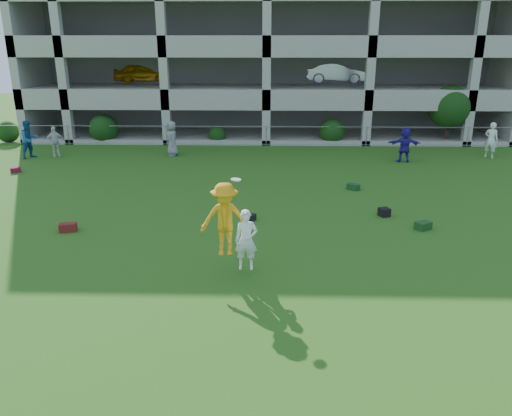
{
  "coord_description": "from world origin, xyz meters",
  "views": [
    {
      "loc": [
        0.14,
        -10.74,
        6.02
      ],
      "look_at": [
        -0.21,
        3.0,
        1.4
      ],
      "focal_mm": 35.0,
      "sensor_mm": 36.0,
      "label": 1
    }
  ],
  "objects_px": {
    "bystander_d": "(405,145)",
    "bystander_a": "(29,139)",
    "bystander_c": "(172,138)",
    "bystander_b": "(55,141)",
    "frisbee_contest": "(229,223)",
    "crate_d": "(384,212)",
    "parking_garage": "(267,41)",
    "bystander_e": "(491,140)"
  },
  "relations": [
    {
      "from": "bystander_b",
      "to": "frisbee_contest",
      "type": "bearing_deg",
      "value": -84.02
    },
    {
      "from": "bystander_b",
      "to": "bystander_e",
      "type": "bearing_deg",
      "value": -30.12
    },
    {
      "from": "frisbee_contest",
      "to": "parking_garage",
      "type": "xyz_separation_m",
      "value": [
        0.89,
        26.04,
        4.59
      ]
    },
    {
      "from": "bystander_d",
      "to": "crate_d",
      "type": "distance_m",
      "value": 9.1
    },
    {
      "from": "bystander_a",
      "to": "frisbee_contest",
      "type": "distance_m",
      "value": 18.1
    },
    {
      "from": "bystander_a",
      "to": "parking_garage",
      "type": "xyz_separation_m",
      "value": [
        12.66,
        12.29,
        5.01
      ]
    },
    {
      "from": "bystander_d",
      "to": "crate_d",
      "type": "bearing_deg",
      "value": 74.84
    },
    {
      "from": "bystander_d",
      "to": "bystander_e",
      "type": "xyz_separation_m",
      "value": [
        4.91,
        1.15,
        0.06
      ]
    },
    {
      "from": "bystander_c",
      "to": "bystander_d",
      "type": "relative_size",
      "value": 1.05
    },
    {
      "from": "bystander_c",
      "to": "crate_d",
      "type": "bearing_deg",
      "value": 17.92
    },
    {
      "from": "bystander_d",
      "to": "frisbee_contest",
      "type": "bearing_deg",
      "value": 61.89
    },
    {
      "from": "bystander_b",
      "to": "bystander_d",
      "type": "xyz_separation_m",
      "value": [
        18.7,
        -0.85,
        0.07
      ]
    },
    {
      "from": "crate_d",
      "to": "frisbee_contest",
      "type": "relative_size",
      "value": 0.14
    },
    {
      "from": "crate_d",
      "to": "frisbee_contest",
      "type": "xyz_separation_m",
      "value": [
        -5.24,
        -4.7,
        1.28
      ]
    },
    {
      "from": "frisbee_contest",
      "to": "parking_garage",
      "type": "bearing_deg",
      "value": 88.03
    },
    {
      "from": "frisbee_contest",
      "to": "parking_garage",
      "type": "relative_size",
      "value": 0.08
    },
    {
      "from": "bystander_a",
      "to": "bystander_c",
      "type": "xyz_separation_m",
      "value": [
        7.53,
        0.77,
        -0.06
      ]
    },
    {
      "from": "frisbee_contest",
      "to": "bystander_b",
      "type": "bearing_deg",
      "value": 126.82
    },
    {
      "from": "bystander_e",
      "to": "parking_garage",
      "type": "relative_size",
      "value": 0.06
    },
    {
      "from": "crate_d",
      "to": "parking_garage",
      "type": "distance_m",
      "value": 22.56
    },
    {
      "from": "crate_d",
      "to": "bystander_c",
      "type": "bearing_deg",
      "value": 133.98
    },
    {
      "from": "bystander_a",
      "to": "bystander_c",
      "type": "distance_m",
      "value": 7.57
    },
    {
      "from": "bystander_a",
      "to": "bystander_e",
      "type": "xyz_separation_m",
      "value": [
        24.78,
        0.71,
        -0.05
      ]
    },
    {
      "from": "bystander_d",
      "to": "parking_garage",
      "type": "xyz_separation_m",
      "value": [
        -7.21,
        12.74,
        5.12
      ]
    },
    {
      "from": "parking_garage",
      "to": "bystander_d",
      "type": "bearing_deg",
      "value": -60.47
    },
    {
      "from": "bystander_a",
      "to": "bystander_c",
      "type": "bearing_deg",
      "value": -50.8
    },
    {
      "from": "crate_d",
      "to": "bystander_d",
      "type": "bearing_deg",
      "value": 71.59
    },
    {
      "from": "bystander_d",
      "to": "bystander_a",
      "type": "bearing_deg",
      "value": 1.98
    },
    {
      "from": "frisbee_contest",
      "to": "crate_d",
      "type": "bearing_deg",
      "value": 41.84
    },
    {
      "from": "crate_d",
      "to": "bystander_a",
      "type": "bearing_deg",
      "value": 151.99
    },
    {
      "from": "bystander_b",
      "to": "bystander_e",
      "type": "relative_size",
      "value": 0.86
    },
    {
      "from": "bystander_b",
      "to": "parking_garage",
      "type": "bearing_deg",
      "value": 15.13
    },
    {
      "from": "crate_d",
      "to": "parking_garage",
      "type": "bearing_deg",
      "value": 101.52
    },
    {
      "from": "bystander_a",
      "to": "bystander_d",
      "type": "distance_m",
      "value": 19.88
    },
    {
      "from": "bystander_a",
      "to": "bystander_e",
      "type": "bearing_deg",
      "value": -55.02
    },
    {
      "from": "bystander_e",
      "to": "parking_garage",
      "type": "bearing_deg",
      "value": -6.75
    },
    {
      "from": "bystander_c",
      "to": "crate_d",
      "type": "xyz_separation_m",
      "value": [
        9.48,
        -9.82,
        -0.79
      ]
    },
    {
      "from": "parking_garage",
      "to": "bystander_e",
      "type": "bearing_deg",
      "value": -43.71
    },
    {
      "from": "bystander_d",
      "to": "crate_d",
      "type": "height_order",
      "value": "bystander_d"
    },
    {
      "from": "crate_d",
      "to": "bystander_b",
      "type": "bearing_deg",
      "value": 149.16
    },
    {
      "from": "bystander_b",
      "to": "bystander_c",
      "type": "distance_m",
      "value": 6.37
    },
    {
      "from": "bystander_a",
      "to": "bystander_b",
      "type": "bearing_deg",
      "value": -37.43
    }
  ]
}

